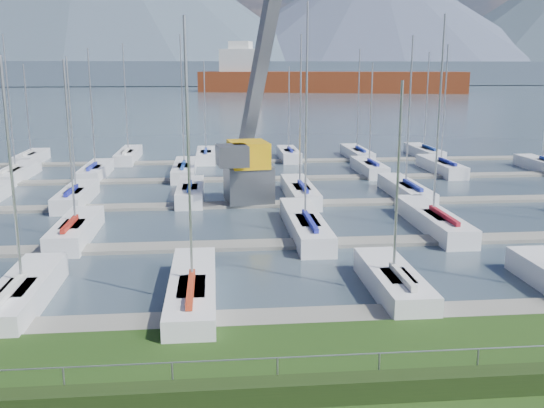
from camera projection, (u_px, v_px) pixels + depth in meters
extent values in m
cube|color=#3B4956|center=(219.00, 89.00, 270.20)|extent=(800.00, 540.00, 0.20)
cube|color=black|center=(314.00, 390.00, 17.26)|extent=(80.00, 0.70, 0.70)
cylinder|color=gray|center=(312.00, 356.00, 17.46)|extent=(80.00, 0.04, 0.04)
cube|color=#455365|center=(217.00, 73.00, 336.73)|extent=(900.00, 80.00, 12.00)
cone|color=#464E66|center=(376.00, 17.00, 416.57)|extent=(300.00, 300.00, 85.00)
cube|color=gray|center=(287.00, 318.00, 23.60)|extent=(90.00, 1.60, 0.25)
cube|color=slate|center=(265.00, 245.00, 33.31)|extent=(90.00, 1.60, 0.25)
cube|color=slate|center=(253.00, 205.00, 43.02)|extent=(90.00, 1.60, 0.25)
cube|color=gray|center=(246.00, 179.00, 52.72)|extent=(90.00, 1.60, 0.25)
cube|color=gray|center=(240.00, 162.00, 62.43)|extent=(90.00, 1.60, 0.25)
cube|color=#595C61|center=(248.00, 183.00, 43.45)|extent=(3.58, 3.58, 2.60)
cube|color=#EBAA0D|center=(248.00, 154.00, 42.99)|extent=(3.01, 3.70, 1.80)
cube|color=#55575D|center=(268.00, 27.00, 45.53)|extent=(4.30, 11.01, 19.89)
cube|color=#57595F|center=(232.00, 156.00, 40.89)|extent=(2.26, 2.44, 1.40)
cube|color=maroon|center=(330.00, 85.00, 233.45)|extent=(102.03, 43.85, 10.00)
cube|color=silver|center=(241.00, 65.00, 237.61)|extent=(17.19, 17.19, 12.00)
cube|color=silver|center=(241.00, 47.00, 236.06)|extent=(9.82, 9.82, 4.00)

